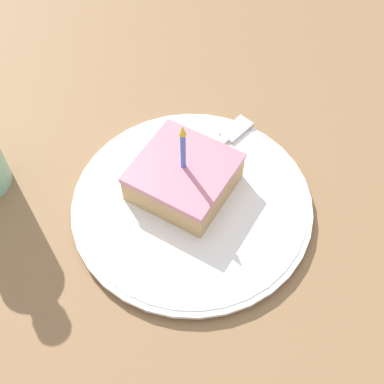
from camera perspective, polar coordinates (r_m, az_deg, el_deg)
name	(u,v)px	position (r m, az deg, el deg)	size (l,w,h in m)	color
ground_plane	(196,242)	(0.66, 0.44, -5.39)	(2.40, 2.40, 0.04)	olive
plate	(192,205)	(0.65, 0.00, -1.37)	(0.29, 0.29, 0.01)	white
cake_slice	(184,177)	(0.64, -0.90, 1.64)	(0.11, 0.11, 0.11)	tan
fork	(211,150)	(0.69, 2.07, 4.47)	(0.06, 0.17, 0.00)	#B2B2B7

